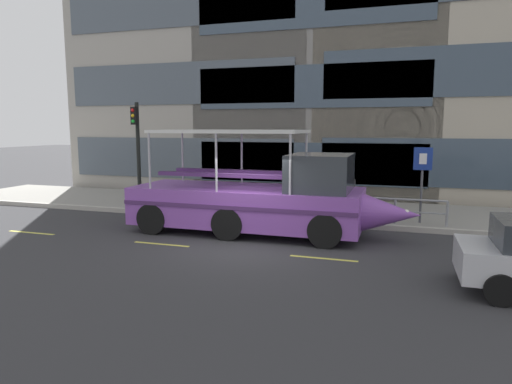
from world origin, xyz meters
TOP-DOWN VIEW (x-y plane):
  - ground_plane at (0.00, 0.00)m, footprint 120.00×120.00m
  - sidewalk at (0.00, 5.60)m, footprint 32.00×4.80m
  - curb_edge at (0.00, 3.11)m, footprint 32.00×0.18m
  - lane_centreline at (-0.00, -0.84)m, footprint 25.80×0.12m
  - office_tower_right at (6.72, 12.66)m, footprint 12.96×8.61m
  - curb_guardrail at (0.02, 3.45)m, footprint 11.55×0.09m
  - traffic_light_pole at (-6.20, 4.04)m, footprint 0.24×0.46m
  - parking_sign at (4.93, 3.80)m, footprint 0.60×0.12m
  - duck_tour_boat at (0.01, 1.42)m, footprint 9.29×2.69m
  - pedestrian_near_bow at (2.43, 4.65)m, footprint 0.43×0.29m

SIDE VIEW (x-z plane):
  - ground_plane at x=0.00m, z-range 0.00..0.00m
  - lane_centreline at x=0.00m, z-range 0.00..0.01m
  - sidewalk at x=0.00m, z-range 0.00..0.18m
  - curb_edge at x=0.00m, z-range 0.00..0.18m
  - curb_guardrail at x=0.02m, z-range 0.32..1.20m
  - duck_tour_boat at x=0.01m, z-range -0.56..2.78m
  - pedestrian_near_bow at x=2.43m, z-range 0.35..1.96m
  - parking_sign at x=4.93m, z-range 0.64..3.22m
  - traffic_light_pole at x=-6.20m, z-range 0.62..4.88m
  - office_tower_right at x=6.72m, z-range 0.00..19.05m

